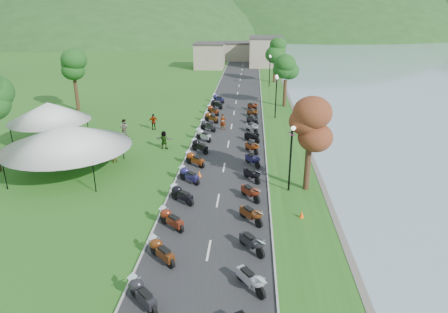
{
  "coord_description": "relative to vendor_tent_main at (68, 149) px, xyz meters",
  "views": [
    {
      "loc": [
        2.15,
        -8.58,
        12.63
      ],
      "look_at": [
        0.06,
        21.2,
        1.3
      ],
      "focal_mm": 32.0,
      "sensor_mm": 36.0,
      "label": 1
    }
  ],
  "objects": [
    {
      "name": "vendor_tent_side",
      "position": [
        -4.99,
        7.31,
        0.0
      ],
      "size": [
        5.11,
        5.11,
        4.0
      ],
      "primitive_type": null,
      "color": "silver",
      "rests_on": "ground"
    },
    {
      "name": "pedestrian_a",
      "position": [
        2.82,
        2.48,
        -2.0
      ],
      "size": [
        0.73,
        0.72,
        1.62
      ],
      "primitive_type": "imported",
      "rotation": [
        0.0,
        0.0,
        0.73
      ],
      "color": "slate",
      "rests_on": "ground"
    },
    {
      "name": "pedestrian_b",
      "position": [
        1.47,
        9.57,
        -2.0
      ],
      "size": [
        0.96,
        0.6,
        1.86
      ],
      "primitive_type": "imported",
      "rotation": [
        0.0,
        0.0,
        3.02
      ],
      "color": "slate",
      "rests_on": "ground"
    },
    {
      "name": "far_building",
      "position": [
        10.24,
        64.91,
        0.5
      ],
      "size": [
        18.0,
        16.0,
        5.0
      ],
      "primitive_type": "cube",
      "color": "gray",
      "rests_on": "ground"
    },
    {
      "name": "pedestrian_c",
      "position": [
        1.86,
        3.16,
        -2.0
      ],
      "size": [
        1.23,
        1.31,
        1.98
      ],
      "primitive_type": "imported",
      "rotation": [
        0.0,
        0.0,
        5.41
      ],
      "color": "slate",
      "rests_on": "ground"
    },
    {
      "name": "moto_row_right",
      "position": [
        14.54,
        2.58,
        -1.45
      ],
      "size": [
        2.6,
        40.06,
        1.1
      ],
      "primitive_type": null,
      "color": "#331411",
      "rests_on": "ground"
    },
    {
      "name": "moto_row_left",
      "position": [
        9.82,
        2.12,
        -1.45
      ],
      "size": [
        2.6,
        49.12,
        1.1
      ],
      "primitive_type": null,
      "color": "#331411",
      "rests_on": "ground"
    },
    {
      "name": "vendor_tent_main",
      "position": [
        0.0,
        0.0,
        0.0
      ],
      "size": [
        6.65,
        6.65,
        4.0
      ],
      "primitive_type": null,
      "color": "silver",
      "rests_on": "ground"
    },
    {
      "name": "hills_backdrop",
      "position": [
        12.24,
        179.91,
        -2.0
      ],
      "size": [
        360.0,
        120.0,
        76.0
      ],
      "primitive_type": null,
      "color": "#285621",
      "rests_on": "ground"
    },
    {
      "name": "tree_lakeside",
      "position": [
        18.52,
        -1.75,
        1.89
      ],
      "size": [
        2.8,
        2.8,
        7.77
      ],
      "primitive_type": null,
      "color": "#1F5B1C",
      "rests_on": "ground"
    },
    {
      "name": "road",
      "position": [
        12.24,
        19.91,
        -1.99
      ],
      "size": [
        7.0,
        120.0,
        0.02
      ],
      "primitive_type": "cube",
      "color": "#2A2A2C",
      "rests_on": "ground"
    }
  ]
}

